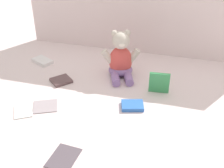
# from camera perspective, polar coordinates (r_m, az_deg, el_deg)

# --- Properties ---
(ground_plane) EXTENTS (3.20, 3.20, 0.00)m
(ground_plane) POSITION_cam_1_polar(r_m,az_deg,el_deg) (1.43, 1.53, -1.46)
(ground_plane) COLOR silver
(backdrop_drape) EXTENTS (1.40, 0.03, 0.60)m
(backdrop_drape) POSITION_cam_1_polar(r_m,az_deg,el_deg) (1.74, 5.74, 15.52)
(backdrop_drape) COLOR silver
(backdrop_drape) RESTS_ON ground_plane
(teddy_bear) EXTENTS (0.21, 0.21, 0.25)m
(teddy_bear) POSITION_cam_1_polar(r_m,az_deg,el_deg) (1.52, 1.74, 4.86)
(teddy_bear) COLOR #D84C47
(teddy_bear) RESTS_ON ground_plane
(book_case_0) EXTENTS (0.12, 0.13, 0.01)m
(book_case_0) POSITION_cam_1_polar(r_m,az_deg,el_deg) (1.35, -17.07, -4.97)
(book_case_0) COLOR silver
(book_case_0) RESTS_ON ground_plane
(book_case_1) EXTENTS (0.14, 0.13, 0.01)m
(book_case_1) POSITION_cam_1_polar(r_m,az_deg,el_deg) (1.36, -13.02, -4.23)
(book_case_1) COLOR #9F9399
(book_case_1) RESTS_ON ground_plane
(book_case_2) EXTENTS (0.10, 0.13, 0.01)m
(book_case_2) POSITION_cam_1_polar(r_m,az_deg,el_deg) (1.09, -9.52, -14.06)
(book_case_2) COLOR #574D55
(book_case_2) RESTS_ON ground_plane
(book_case_3) EXTENTS (0.12, 0.10, 0.02)m
(book_case_3) POSITION_cam_1_polar(r_m,az_deg,el_deg) (1.32, 4.05, -4.25)
(book_case_3) COLOR blue
(book_case_3) RESTS_ON ground_plane
(book_case_4) EXTENTS (0.13, 0.13, 0.01)m
(book_case_4) POSITION_cam_1_polar(r_m,az_deg,el_deg) (1.53, -9.98, 0.69)
(book_case_4) COLOR brown
(book_case_4) RESTS_ON ground_plane
(book_case_5) EXTENTS (0.14, 0.12, 0.02)m
(book_case_5) POSITION_cam_1_polar(r_m,az_deg,el_deg) (1.74, -13.52, 4.43)
(book_case_5) COLOR silver
(book_case_5) RESTS_ON ground_plane
(book_case_6) EXTENTS (0.10, 0.03, 0.11)m
(book_case_6) POSITION_cam_1_polar(r_m,az_deg,el_deg) (1.41, 9.27, 0.23)
(book_case_6) COLOR #369051
(book_case_6) RESTS_ON ground_plane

